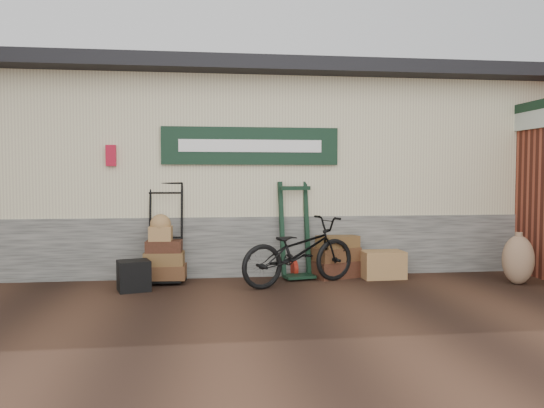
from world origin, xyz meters
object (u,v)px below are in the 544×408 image
Objects in this scene: suitcase_stack at (336,256)px; bicycle at (299,247)px; black_trunk at (134,276)px; wicker_hamper at (382,264)px; green_barrow at (296,230)px; porter_trolley at (165,231)px.

bicycle is at bearing -142.84° from suitcase_stack.
suitcase_stack is 1.77× the size of black_trunk.
black_trunk is at bearing -172.90° from wicker_hamper.
bicycle is at bearing -166.27° from wicker_hamper.
green_barrow reaches higher than black_trunk.
green_barrow is 3.54× the size of black_trunk.
wicker_hamper is 0.34× the size of bicycle.
suitcase_stack reaches higher than black_trunk.
porter_trolley is 2.04× the size of suitcase_stack.
suitcase_stack is 0.84m from bicycle.
black_trunk is (-2.26, -0.62, -0.51)m from green_barrow.
wicker_hamper is 1.38m from bicycle.
black_trunk is at bearing -175.47° from green_barrow.
black_trunk is 0.22× the size of bicycle.
wicker_hamper is at bearing -14.40° from suitcase_stack.
bicycle is (1.85, -0.48, -0.20)m from porter_trolley.
green_barrow is at bearing -27.13° from bicycle.
wicker_hamper is (0.66, -0.17, -0.11)m from suitcase_stack.
porter_trolley is 2.53m from suitcase_stack.
porter_trolley reaches higher than bicycle.
suitcase_stack is at bearing -75.85° from bicycle.
bicycle is at bearing -12.01° from porter_trolley.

